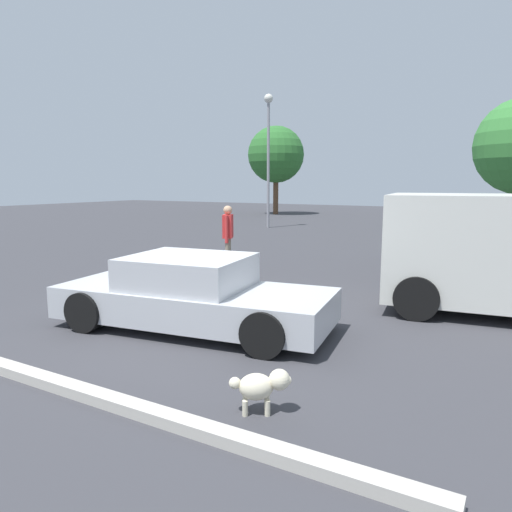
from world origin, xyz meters
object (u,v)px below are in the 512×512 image
at_px(sedan_foreground, 192,295).
at_px(light_post_mid, 268,139).
at_px(dog, 262,386).
at_px(pedestrian, 228,232).

relative_size(sedan_foreground, light_post_mid, 0.69).
distance_m(sedan_foreground, light_post_mid, 17.48).
height_order(sedan_foreground, dog, sedan_foreground).
bearing_deg(light_post_mid, dog, -61.97).
bearing_deg(pedestrian, light_post_mid, 88.44).
relative_size(dog, pedestrian, 0.33).
height_order(dog, pedestrian, pedestrian).
bearing_deg(sedan_foreground, light_post_mid, 106.14).
bearing_deg(sedan_foreground, dog, -47.65).
height_order(dog, light_post_mid, light_post_mid).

